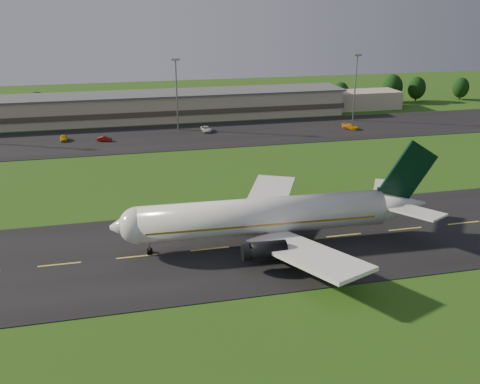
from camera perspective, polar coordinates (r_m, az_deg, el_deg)
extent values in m
plane|color=#224D13|center=(82.30, -3.24, -6.15)|extent=(360.00, 360.00, 0.00)
cube|color=black|center=(82.28, -3.24, -6.12)|extent=(220.00, 30.00, 0.10)
cube|color=black|center=(149.82, -8.15, 5.81)|extent=(260.00, 30.00, 0.10)
cylinder|color=white|center=(82.04, 2.52, -2.55)|extent=(38.17, 6.91, 5.60)
sphere|color=white|center=(79.97, -10.86, -3.52)|extent=(5.60, 5.60, 5.60)
cone|color=white|center=(80.01, -12.29, -3.62)|extent=(4.18, 5.51, 5.38)
cone|color=white|center=(89.78, 16.62, -1.37)|extent=(9.18, 5.80, 5.49)
cube|color=olive|center=(82.06, 2.17, -2.80)|extent=(35.17, 6.85, 0.28)
cube|color=black|center=(79.76, -11.31, -3.19)|extent=(2.10, 3.07, 0.65)
cube|color=white|center=(73.96, 7.18, -6.60)|extent=(13.60, 20.22, 2.20)
cube|color=white|center=(93.30, 3.00, -0.70)|extent=(14.61, 20.12, 2.20)
cube|color=white|center=(85.41, 18.19, -1.99)|extent=(7.32, 9.39, 0.91)
cube|color=white|center=(93.62, 15.29, 0.23)|extent=(7.71, 9.36, 0.91)
cube|color=black|center=(88.49, 15.87, -0.36)|extent=(5.02, 0.72, 3.00)
cube|color=black|center=(88.48, 17.54, 2.00)|extent=(9.44, 0.78, 10.55)
cylinder|color=black|center=(75.41, 2.82, -6.25)|extent=(5.69, 2.89, 2.70)
cylinder|color=black|center=(89.67, 0.36, -1.82)|extent=(5.69, 2.89, 2.70)
cube|color=tan|center=(172.36, -8.99, 8.96)|extent=(120.00, 15.00, 8.00)
cube|color=#4C4438|center=(172.51, -8.98, 8.70)|extent=(121.00, 15.40, 1.60)
cube|color=#595B60|center=(171.63, -9.07, 10.32)|extent=(122.00, 16.00, 0.50)
cube|color=tan|center=(192.58, 12.49, 9.58)|extent=(28.00, 11.00, 6.00)
cylinder|color=gray|center=(156.07, -6.76, 10.17)|extent=(0.44, 0.44, 20.00)
cube|color=gray|center=(154.70, -6.92, 13.86)|extent=(2.40, 1.20, 0.50)
cylinder|color=gray|center=(171.16, 12.17, 10.73)|extent=(0.44, 0.44, 20.00)
cube|color=gray|center=(169.91, 12.42, 14.09)|extent=(2.40, 1.20, 0.50)
cylinder|color=black|center=(185.00, -20.63, 7.83)|extent=(0.56, 0.56, 2.61)
ellipsoid|color=black|center=(184.42, -20.75, 8.80)|extent=(6.10, 6.10, 7.62)
cylinder|color=black|center=(189.55, 3.73, 9.32)|extent=(0.56, 0.56, 2.61)
ellipsoid|color=black|center=(188.99, 3.75, 10.27)|extent=(6.10, 6.10, 7.62)
cylinder|color=black|center=(198.81, 10.63, 9.51)|extent=(0.56, 0.56, 2.53)
ellipsoid|color=black|center=(198.29, 10.69, 10.39)|extent=(5.90, 5.90, 7.38)
cylinder|color=black|center=(207.82, 15.84, 9.64)|extent=(0.56, 0.56, 3.19)
ellipsoid|color=black|center=(207.20, 15.94, 10.70)|extent=(7.45, 7.45, 9.32)
cylinder|color=black|center=(212.74, 18.22, 9.58)|extent=(0.56, 0.56, 2.82)
ellipsoid|color=black|center=(212.20, 18.32, 10.49)|extent=(6.58, 6.58, 8.23)
cylinder|color=black|center=(221.80, 22.37, 9.44)|extent=(0.56, 0.56, 2.60)
ellipsoid|color=black|center=(221.32, 22.48, 10.25)|extent=(6.07, 6.07, 7.59)
imported|color=gold|center=(151.91, -18.30, 5.50)|extent=(2.23, 4.59, 1.51)
imported|color=maroon|center=(148.18, -14.26, 5.51)|extent=(4.07, 2.43, 1.27)
imported|color=silver|center=(154.70, -3.62, 6.72)|extent=(2.78, 5.51, 1.49)
imported|color=orange|center=(160.78, 11.74, 6.86)|extent=(5.06, 5.26, 1.51)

